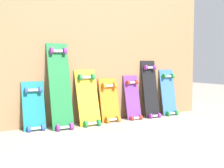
{
  "coord_description": "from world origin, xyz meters",
  "views": [
    {
      "loc": [
        -1.41,
        -2.7,
        0.64
      ],
      "look_at": [
        0.0,
        -0.07,
        0.43
      ],
      "focal_mm": 42.63,
      "sensor_mm": 36.0,
      "label": 1
    }
  ],
  "objects_px": {
    "skateboard_orange": "(110,103)",
    "skateboard_blue": "(169,95)",
    "skateboard_green": "(60,89)",
    "skateboard_purple": "(133,100)",
    "skateboard_black": "(151,92)",
    "skateboard_teal": "(34,109)",
    "skateboard_yellow": "(88,100)"
  },
  "relations": [
    {
      "from": "skateboard_orange",
      "to": "skateboard_purple",
      "type": "height_order",
      "value": "skateboard_purple"
    },
    {
      "from": "skateboard_orange",
      "to": "skateboard_black",
      "type": "height_order",
      "value": "skateboard_black"
    },
    {
      "from": "skateboard_green",
      "to": "skateboard_blue",
      "type": "distance_m",
      "value": 1.46
    },
    {
      "from": "skateboard_purple",
      "to": "skateboard_blue",
      "type": "height_order",
      "value": "skateboard_blue"
    },
    {
      "from": "skateboard_yellow",
      "to": "skateboard_orange",
      "type": "height_order",
      "value": "skateboard_yellow"
    },
    {
      "from": "skateboard_green",
      "to": "skateboard_yellow",
      "type": "distance_m",
      "value": 0.34
    },
    {
      "from": "skateboard_green",
      "to": "skateboard_purple",
      "type": "distance_m",
      "value": 0.92
    },
    {
      "from": "skateboard_orange",
      "to": "skateboard_blue",
      "type": "relative_size",
      "value": 0.85
    },
    {
      "from": "skateboard_purple",
      "to": "skateboard_blue",
      "type": "xyz_separation_m",
      "value": [
        0.55,
        0.01,
        0.04
      ]
    },
    {
      "from": "skateboard_green",
      "to": "skateboard_blue",
      "type": "relative_size",
      "value": 1.44
    },
    {
      "from": "skateboard_green",
      "to": "skateboard_yellow",
      "type": "height_order",
      "value": "skateboard_green"
    },
    {
      "from": "skateboard_orange",
      "to": "skateboard_blue",
      "type": "distance_m",
      "value": 0.86
    },
    {
      "from": "skateboard_teal",
      "to": "skateboard_orange",
      "type": "distance_m",
      "value": 0.85
    },
    {
      "from": "skateboard_yellow",
      "to": "skateboard_orange",
      "type": "bearing_deg",
      "value": 7.54
    },
    {
      "from": "skateboard_green",
      "to": "skateboard_purple",
      "type": "height_order",
      "value": "skateboard_green"
    },
    {
      "from": "skateboard_purple",
      "to": "skateboard_yellow",
      "type": "bearing_deg",
      "value": -176.54
    },
    {
      "from": "skateboard_teal",
      "to": "skateboard_blue",
      "type": "distance_m",
      "value": 1.72
    },
    {
      "from": "skateboard_teal",
      "to": "skateboard_black",
      "type": "height_order",
      "value": "skateboard_black"
    },
    {
      "from": "skateboard_teal",
      "to": "skateboard_green",
      "type": "bearing_deg",
      "value": -10.46
    },
    {
      "from": "skateboard_teal",
      "to": "skateboard_yellow",
      "type": "distance_m",
      "value": 0.57
    },
    {
      "from": "skateboard_teal",
      "to": "skateboard_purple",
      "type": "height_order",
      "value": "skateboard_purple"
    },
    {
      "from": "skateboard_yellow",
      "to": "skateboard_blue",
      "type": "bearing_deg",
      "value": 2.05
    },
    {
      "from": "skateboard_green",
      "to": "skateboard_orange",
      "type": "bearing_deg",
      "value": 4.5
    },
    {
      "from": "skateboard_purple",
      "to": "skateboard_blue",
      "type": "relative_size",
      "value": 0.91
    },
    {
      "from": "skateboard_blue",
      "to": "skateboard_black",
      "type": "bearing_deg",
      "value": -178.39
    },
    {
      "from": "skateboard_yellow",
      "to": "skateboard_blue",
      "type": "distance_m",
      "value": 1.15
    },
    {
      "from": "skateboard_green",
      "to": "skateboard_orange",
      "type": "relative_size",
      "value": 1.69
    },
    {
      "from": "skateboard_purple",
      "to": "skateboard_blue",
      "type": "distance_m",
      "value": 0.55
    },
    {
      "from": "skateboard_green",
      "to": "skateboard_yellow",
      "type": "relative_size",
      "value": 1.43
    },
    {
      "from": "skateboard_teal",
      "to": "skateboard_blue",
      "type": "xyz_separation_m",
      "value": [
        1.71,
        0.0,
        0.05
      ]
    },
    {
      "from": "skateboard_black",
      "to": "skateboard_green",
      "type": "bearing_deg",
      "value": -177.94
    },
    {
      "from": "skateboard_orange",
      "to": "skateboard_blue",
      "type": "xyz_separation_m",
      "value": [
        0.86,
        0.0,
        0.04
      ]
    }
  ]
}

